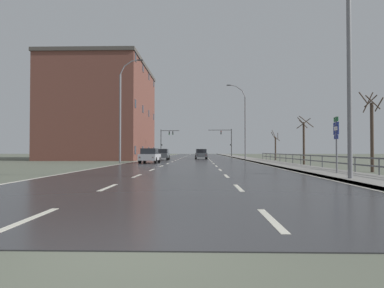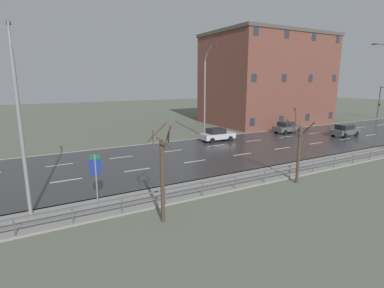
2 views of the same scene
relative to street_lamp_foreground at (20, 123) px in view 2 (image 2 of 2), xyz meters
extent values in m
cube|color=#5B6051|center=(-7.46, 37.62, -5.08)|extent=(160.00, 160.00, 0.12)
cube|color=beige|center=(-9.79, 2.42, -5.00)|extent=(0.16, 2.20, 0.01)
cube|color=beige|center=(-9.79, 7.82, -5.00)|extent=(0.16, 2.20, 0.01)
cube|color=beige|center=(-9.79, 13.22, -5.00)|extent=(0.16, 2.20, 0.01)
cube|color=beige|center=(-9.79, 18.62, -5.00)|extent=(0.16, 2.20, 0.01)
cube|color=beige|center=(-9.79, 24.02, -5.00)|extent=(0.16, 2.20, 0.01)
cube|color=beige|center=(-9.79, 29.42, -5.00)|extent=(0.16, 2.20, 0.01)
cube|color=beige|center=(-9.79, 34.82, -5.00)|extent=(0.16, 2.20, 0.01)
cube|color=beige|center=(-9.79, 40.22, -5.00)|extent=(0.16, 2.20, 0.01)
cube|color=beige|center=(-9.79, 45.62, -5.00)|extent=(0.16, 2.20, 0.01)
cube|color=beige|center=(-9.79, 51.02, -5.00)|extent=(0.16, 2.20, 0.01)
cube|color=beige|center=(-5.12, 2.42, -5.00)|extent=(0.16, 2.20, 0.01)
cube|color=beige|center=(-5.12, 7.82, -5.00)|extent=(0.16, 2.20, 0.01)
cube|color=beige|center=(-5.12, 13.22, -5.00)|extent=(0.16, 2.20, 0.01)
cube|color=beige|center=(-5.12, 18.62, -5.00)|extent=(0.16, 2.20, 0.01)
cube|color=beige|center=(-5.12, 24.02, -5.00)|extent=(0.16, 2.20, 0.01)
cube|color=beige|center=(-5.12, 29.42, -5.00)|extent=(0.16, 2.20, 0.01)
cube|color=beige|center=(-5.12, 34.82, -5.00)|extent=(0.16, 2.20, 0.01)
cube|color=beige|center=(-5.12, 40.22, -5.00)|extent=(0.16, 2.20, 0.01)
cube|color=beige|center=(-14.31, 49.62, -5.00)|extent=(0.16, 120.00, 0.01)
cube|color=#515459|center=(2.39, 14.56, -4.07)|extent=(0.06, 35.62, 0.08)
cube|color=#515459|center=(2.39, 14.56, -4.47)|extent=(0.06, 35.62, 0.08)
cylinder|color=#515459|center=(2.39, -0.71, -4.52)|extent=(0.07, 0.07, 1.00)
cylinder|color=#515459|center=(2.39, 1.84, -4.52)|extent=(0.07, 0.07, 1.00)
cylinder|color=#515459|center=(2.39, 4.38, -4.52)|extent=(0.07, 0.07, 1.00)
cylinder|color=#515459|center=(2.39, 6.93, -4.52)|extent=(0.07, 0.07, 1.00)
cylinder|color=#515459|center=(2.39, 9.47, -4.52)|extent=(0.07, 0.07, 1.00)
cylinder|color=#515459|center=(2.39, 12.02, -4.52)|extent=(0.07, 0.07, 1.00)
cylinder|color=#515459|center=(2.39, 14.56, -4.52)|extent=(0.07, 0.07, 1.00)
cylinder|color=#515459|center=(2.39, 17.10, -4.52)|extent=(0.07, 0.07, 1.00)
cylinder|color=#515459|center=(2.39, 19.65, -4.52)|extent=(0.07, 0.07, 1.00)
cylinder|color=#515459|center=(2.39, 22.19, -4.52)|extent=(0.07, 0.07, 1.00)
cylinder|color=#515459|center=(2.39, 24.74, -4.52)|extent=(0.07, 0.07, 1.00)
cylinder|color=#515459|center=(2.39, 27.28, -4.52)|extent=(0.07, 0.07, 1.00)
cylinder|color=slate|center=(0.14, 0.00, -0.66)|extent=(0.20, 0.20, 8.73)
cylinder|color=slate|center=(-0.04, 0.00, 4.10)|extent=(0.47, 0.11, 0.84)
cylinder|color=slate|center=(-0.59, 0.00, 4.75)|extent=(0.78, 0.11, 0.59)
cylinder|color=slate|center=(-1.38, 0.00, 5.08)|extent=(0.88, 0.11, 0.26)
cube|color=#333335|center=(-1.81, 0.00, 5.11)|extent=(0.56, 0.24, 0.12)
cylinder|color=slate|center=(-1.76, 33.84, 5.91)|extent=(1.10, 0.11, 0.30)
cube|color=#333335|center=(-2.30, 33.84, 5.95)|extent=(0.56, 0.24, 0.12)
cylinder|color=slate|center=(-15.06, 20.30, -0.27)|extent=(0.20, 0.20, 9.51)
cylinder|color=slate|center=(-14.85, 20.30, 4.92)|extent=(0.51, 0.11, 0.92)
cylinder|color=slate|center=(-14.26, 20.30, 5.63)|extent=(0.85, 0.11, 0.64)
cylinder|color=slate|center=(-13.39, 20.30, 5.99)|extent=(0.96, 0.11, 0.27)
cube|color=#333335|center=(-12.92, 20.30, 6.02)|extent=(0.56, 0.24, 0.12)
cylinder|color=slate|center=(0.94, 3.38, -3.42)|extent=(0.09, 0.09, 3.20)
cube|color=#146633|center=(0.92, 3.38, -1.97)|extent=(0.03, 0.56, 0.24)
cube|color=navy|center=(0.92, 3.38, -2.47)|extent=(0.03, 0.68, 0.68)
cube|color=white|center=(0.90, 3.38, -2.47)|extent=(0.01, 0.44, 0.22)
cube|color=navy|center=(0.92, 3.38, -2.94)|extent=(0.03, 0.52, 0.22)
cylinder|color=#38383A|center=(-15.36, 59.66, -1.98)|extent=(0.18, 0.18, 6.09)
cube|color=black|center=(-15.14, 59.61, -2.42)|extent=(0.18, 0.12, 0.32)
cube|color=#B7B7BC|center=(-11.83, 20.18, -4.37)|extent=(1.87, 4.14, 0.64)
cube|color=black|center=(-11.83, 19.93, -3.75)|extent=(1.61, 2.04, 0.60)
cube|color=slate|center=(-11.81, 20.88, -3.77)|extent=(1.41, 0.12, 0.51)
cylinder|color=black|center=(-10.98, 21.43, -4.69)|extent=(0.24, 0.67, 0.66)
cylinder|color=black|center=(-12.60, 21.47, -4.69)|extent=(0.24, 0.67, 0.66)
cylinder|color=black|center=(-11.05, 18.89, -4.69)|extent=(0.24, 0.67, 0.66)
cylinder|color=black|center=(-12.67, 18.93, -4.69)|extent=(0.24, 0.67, 0.66)
cube|color=red|center=(-12.54, 18.17, -4.37)|extent=(0.16, 0.04, 0.14)
cube|color=red|center=(-11.22, 18.13, -4.37)|extent=(0.16, 0.04, 0.14)
cube|color=#474C51|center=(-11.83, 31.84, -4.37)|extent=(1.76, 4.10, 0.64)
cube|color=black|center=(-11.83, 31.59, -3.75)|extent=(1.56, 2.00, 0.60)
cube|color=slate|center=(-11.83, 32.54, -3.77)|extent=(1.40, 0.08, 0.51)
cylinder|color=black|center=(-11.02, 33.11, -4.69)|extent=(0.22, 0.66, 0.66)
cylinder|color=black|center=(-12.64, 33.11, -4.69)|extent=(0.22, 0.66, 0.66)
cylinder|color=black|center=(-11.02, 30.57, -4.69)|extent=(0.22, 0.66, 0.66)
cylinder|color=black|center=(-12.64, 30.57, -4.69)|extent=(0.22, 0.66, 0.66)
cube|color=red|center=(-12.49, 29.81, -4.37)|extent=(0.16, 0.04, 0.14)
cube|color=red|center=(-11.17, 29.81, -4.37)|extent=(0.16, 0.04, 0.14)
cube|color=#474C51|center=(-6.35, 36.50, -4.37)|extent=(1.90, 4.16, 0.64)
cube|color=black|center=(-6.34, 36.25, -3.75)|extent=(1.63, 2.05, 0.60)
cube|color=slate|center=(-6.38, 37.20, -3.77)|extent=(1.41, 0.13, 0.51)
cylinder|color=black|center=(-5.59, 37.80, -4.69)|extent=(0.24, 0.67, 0.66)
cylinder|color=black|center=(-7.20, 37.74, -4.69)|extent=(0.24, 0.67, 0.66)
cylinder|color=black|center=(-5.50, 35.26, -4.69)|extent=(0.24, 0.67, 0.66)
cylinder|color=black|center=(-7.12, 35.20, -4.69)|extent=(0.24, 0.67, 0.66)
cube|color=red|center=(-6.94, 34.45, -4.37)|extent=(0.16, 0.05, 0.14)
cube|color=red|center=(-5.62, 34.50, -4.37)|extent=(0.16, 0.05, 0.14)
cube|color=brown|center=(-21.68, 36.67, 2.06)|extent=(13.37, 19.40, 14.17)
cube|color=#4C4742|center=(-21.68, 36.67, 9.40)|extent=(13.64, 19.79, 0.50)
cube|color=#282D38|center=(-14.97, 28.17, -3.62)|extent=(0.04, 0.90, 1.10)
cube|color=#282D38|center=(-14.97, 33.84, -3.62)|extent=(0.04, 0.90, 1.10)
cube|color=#282D38|center=(-14.97, 39.51, -3.62)|extent=(0.04, 0.90, 1.10)
cube|color=#282D38|center=(-14.97, 45.18, -3.62)|extent=(0.04, 0.90, 1.10)
cube|color=#282D38|center=(-14.97, 28.17, 2.46)|extent=(0.04, 0.90, 1.10)
cube|color=#282D38|center=(-14.97, 33.84, 2.46)|extent=(0.04, 0.90, 1.10)
cube|color=#282D38|center=(-14.97, 39.51, 2.46)|extent=(0.04, 0.90, 1.10)
cube|color=#282D38|center=(-14.97, 45.18, 2.46)|extent=(0.04, 0.90, 1.10)
cube|color=#282D38|center=(-14.97, 28.17, 8.55)|extent=(0.04, 0.90, 1.10)
cube|color=#282D38|center=(-14.97, 33.84, 8.55)|extent=(0.04, 0.90, 1.10)
cube|color=#282D38|center=(-14.97, 39.51, 8.55)|extent=(0.04, 0.90, 1.10)
cube|color=#282D38|center=(-14.97, 45.18, 8.55)|extent=(0.04, 0.90, 1.10)
cylinder|color=#423328|center=(4.19, 5.99, -2.86)|extent=(0.20, 0.20, 4.33)
cylinder|color=#423328|center=(4.31, 6.33, -0.55)|extent=(0.73, 0.33, 0.79)
cylinder|color=#423328|center=(3.68, 5.98, -0.40)|extent=(0.09, 1.08, 0.93)
cylinder|color=#423328|center=(4.65, 5.99, -0.82)|extent=(0.08, 0.95, 0.78)
cylinder|color=#423328|center=(4.07, 5.61, -0.72)|extent=(0.81, 0.34, 0.94)
cylinder|color=#423328|center=(4.14, 6.33, -0.63)|extent=(0.73, 0.18, 1.32)
cylinder|color=#423328|center=(3.35, 16.77, -3.00)|extent=(0.20, 0.20, 4.04)
cylinder|color=#423328|center=(3.38, 16.10, -0.99)|extent=(1.38, 0.14, 1.09)
cylinder|color=#423328|center=(3.00, 16.54, -0.87)|extent=(0.45, 0.77, 0.76)
cylinder|color=#423328|center=(3.52, 17.38, -1.06)|extent=(1.27, 0.47, 1.03)
cylinder|color=#423328|center=(3.21, 16.43, -1.19)|extent=(0.72, 0.37, 0.82)
camera|label=1|loc=(-6.48, -14.76, -3.68)|focal=30.91mm
camera|label=2|loc=(17.47, 0.30, 2.16)|focal=27.98mm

